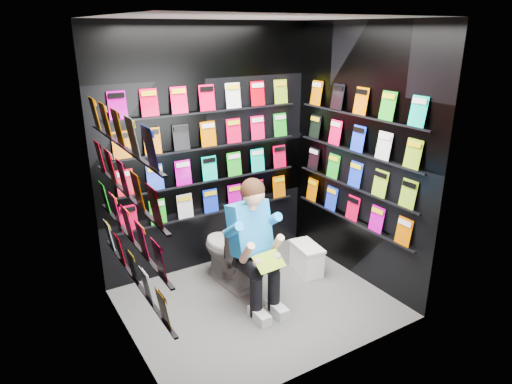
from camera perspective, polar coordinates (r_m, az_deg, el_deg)
floor at (r=4.56m, az=0.19°, el=-13.73°), size 2.40×2.40×0.00m
ceiling at (r=3.80m, az=0.24°, el=21.00°), size 2.40×2.40×0.00m
wall_back at (r=4.84m, az=-6.07°, el=5.08°), size 2.40×0.04×2.60m
wall_front at (r=3.24m, az=9.60°, el=-2.63°), size 2.40×0.04×2.60m
wall_left at (r=3.55m, az=-16.50°, el=-1.18°), size 0.04×2.00×2.60m
wall_right at (r=4.71m, az=12.75°, el=4.30°), size 0.04×2.00×2.60m
comics_back at (r=4.81m, az=-5.91°, el=5.07°), size 2.10×0.06×1.37m
comics_left at (r=3.55m, az=-16.04°, el=-1.02°), size 0.06×1.70×1.37m
comics_right at (r=4.69m, az=12.49°, el=4.31°), size 0.06×1.70×1.37m
toilet at (r=4.73m, az=-3.28°, el=-7.32°), size 0.47×0.78×0.73m
longbox at (r=5.04m, az=6.34°, el=-8.41°), size 0.27×0.42×0.29m
longbox_lid at (r=4.97m, az=6.41°, el=-6.77°), size 0.29×0.44×0.03m
reader at (r=4.26m, az=-0.93°, el=-4.62°), size 0.56×0.77×1.36m
held_comic at (r=4.07m, az=1.63°, el=-8.66°), size 0.29×0.18×0.12m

